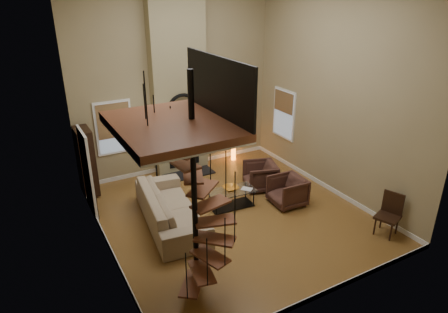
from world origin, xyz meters
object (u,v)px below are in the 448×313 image
coffee_table (232,197)px  hutch (86,161)px  floor_lamp (154,141)px  armchair_near (263,176)px  armchair_far (290,191)px  side_chair (390,212)px  sofa (170,208)px  accent_lamp (233,152)px

coffee_table → hutch: bearing=140.6°
hutch → floor_lamp: hutch is taller
armchair_near → coffee_table: armchair_near is taller
armchair_near → armchair_far: armchair_near is taller
armchair_near → side_chair: size_ratio=0.85×
hutch → sofa: bearing=-60.4°
hutch → accent_lamp: size_ratio=3.43×
sofa → side_chair: side_chair is taller
coffee_table → sofa: bearing=177.8°
coffee_table → floor_lamp: bearing=125.0°
hutch → accent_lamp: 4.60m
armchair_far → floor_lamp: size_ratio=0.48×
coffee_table → accent_lamp: accent_lamp is taller
armchair_far → accent_lamp: 3.14m
armchair_near → coffee_table: 1.38m
coffee_table → side_chair: (2.51, -2.72, 0.24)m
coffee_table → side_chair: size_ratio=1.24×
floor_lamp → side_chair: floor_lamp is taller
side_chair → floor_lamp: bearing=129.7°
hutch → armchair_far: size_ratio=2.14×
accent_lamp → coffee_table: bearing=-121.1°
armchair_far → floor_lamp: (-2.70, 2.42, 1.06)m
armchair_near → armchair_far: size_ratio=1.02×
coffee_table → armchair_far: bearing=-22.1°
side_chair → sofa: bearing=146.0°
floor_lamp → side_chair: bearing=-50.3°
hutch → floor_lamp: (1.70, -0.61, 0.46)m
coffee_table → floor_lamp: 2.53m
hutch → floor_lamp: 1.86m
armchair_far → coffee_table: size_ratio=0.67×
armchair_far → floor_lamp: 3.78m
side_chair → hutch: bearing=136.7°
hutch → side_chair: hutch is taller
sofa → floor_lamp: (0.33, 1.79, 1.02)m
sofa → floor_lamp: bearing=-3.6°
floor_lamp → armchair_near: bearing=-27.9°
armchair_near → floor_lamp: size_ratio=0.49×
coffee_table → armchair_near: bearing=20.8°
sofa → coffee_table: sofa is taller
hutch → sofa: size_ratio=0.62×
armchair_near → side_chair: 3.44m
hutch → armchair_near: (4.28, -1.98, -0.60)m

